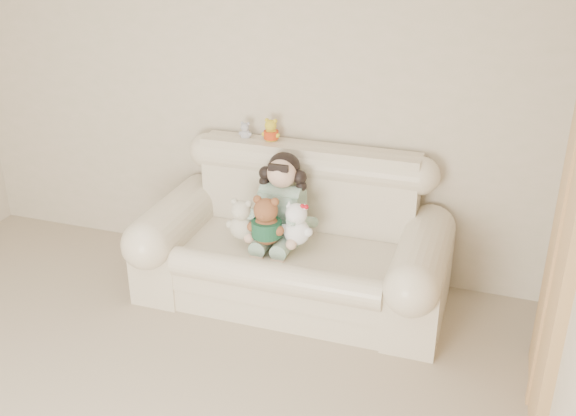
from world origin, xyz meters
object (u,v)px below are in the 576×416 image
at_px(seated_child, 282,197).
at_px(white_cat, 297,219).
at_px(cream_teddy, 242,216).
at_px(sofa, 293,233).
at_px(brown_teddy, 266,216).

relative_size(seated_child, white_cat, 1.78).
relative_size(white_cat, cream_teddy, 1.05).
bearing_deg(sofa, brown_teddy, -127.75).
relative_size(sofa, cream_teddy, 6.19).
bearing_deg(brown_teddy, sofa, 37.86).
distance_m(sofa, brown_teddy, 0.28).
bearing_deg(cream_teddy, white_cat, -9.49).
bearing_deg(cream_teddy, brown_teddy, -22.20).
bearing_deg(cream_teddy, sofa, 9.09).
distance_m(seated_child, white_cat, 0.25).
distance_m(sofa, seated_child, 0.26).
relative_size(seated_child, cream_teddy, 1.87).
xyz_separation_m(sofa, brown_teddy, (-0.13, -0.17, 0.19)).
xyz_separation_m(sofa, seated_child, (-0.10, 0.08, 0.22)).
distance_m(white_cat, cream_teddy, 0.37).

